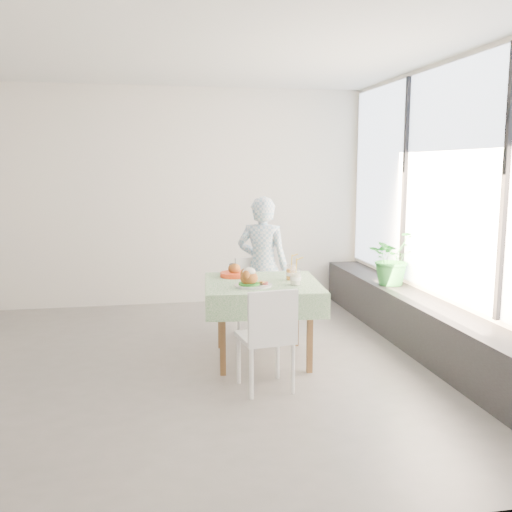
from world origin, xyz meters
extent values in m
plane|color=#5D5B58|center=(0.00, 0.00, 0.00)|extent=(6.00, 6.00, 0.00)
plane|color=white|center=(0.00, 0.00, 2.80)|extent=(6.00, 6.00, 0.00)
cube|color=white|center=(0.00, 2.50, 1.40)|extent=(6.00, 0.02, 2.80)
cube|color=white|center=(0.00, -2.50, 1.40)|extent=(6.00, 0.02, 2.80)
cube|color=white|center=(3.00, 0.00, 1.40)|extent=(0.02, 5.00, 2.80)
cube|color=#D1E0F9|center=(2.97, 0.00, 1.65)|extent=(0.01, 4.80, 2.18)
cube|color=black|center=(2.80, 0.00, 0.25)|extent=(0.40, 4.80, 0.50)
cube|color=brown|center=(1.20, 0.08, 0.71)|extent=(0.99, 0.99, 0.04)
cube|color=silver|center=(1.20, 0.08, 0.74)|extent=(1.14, 1.14, 0.01)
cube|color=white|center=(1.30, 0.76, 0.42)|extent=(0.47, 0.47, 0.04)
cube|color=white|center=(1.26, 0.94, 0.64)|extent=(0.39, 0.12, 0.40)
cube|color=white|center=(1.08, -0.63, 0.43)|extent=(0.45, 0.45, 0.04)
cube|color=white|center=(1.10, -0.81, 0.65)|extent=(0.40, 0.09, 0.40)
imported|color=#82AED0|center=(1.36, 0.86, 0.75)|extent=(0.64, 0.55, 1.49)
cylinder|color=white|center=(1.08, -0.11, 0.75)|extent=(0.34, 0.34, 0.02)
cylinder|color=#155517|center=(1.04, -0.11, 0.77)|extent=(0.19, 0.19, 0.02)
ellipsoid|color=#9C5B25|center=(1.04, -0.11, 0.82)|extent=(0.16, 0.14, 0.12)
ellipsoid|color=white|center=(1.04, -0.11, 0.88)|extent=(0.11, 0.11, 0.08)
cylinder|color=maroon|center=(1.18, -0.13, 0.78)|extent=(0.06, 0.06, 0.03)
cylinder|color=white|center=(1.48, 0.13, 0.81)|extent=(0.09, 0.09, 0.14)
cylinder|color=orange|center=(1.48, 0.13, 0.79)|extent=(0.08, 0.08, 0.10)
cylinder|color=white|center=(1.48, 0.13, 0.88)|extent=(0.10, 0.10, 0.01)
cylinder|color=yellow|center=(1.49, 0.13, 0.93)|extent=(0.01, 0.03, 0.19)
cylinder|color=white|center=(1.46, -0.10, 0.81)|extent=(0.10, 0.10, 0.14)
cylinder|color=#F0EDCA|center=(1.46, -0.10, 0.80)|extent=(0.09, 0.09, 0.10)
cylinder|color=white|center=(1.46, -0.10, 0.88)|extent=(0.10, 0.10, 0.01)
cylinder|color=yellow|center=(1.47, -0.10, 0.93)|extent=(0.01, 0.04, 0.19)
cylinder|color=red|center=(0.98, 0.38, 0.76)|extent=(0.27, 0.27, 0.04)
cylinder|color=white|center=(0.98, 0.38, 0.78)|extent=(0.23, 0.23, 0.02)
ellipsoid|color=#9C5B25|center=(0.98, 0.38, 0.82)|extent=(0.12, 0.12, 0.10)
imported|color=#2B813A|center=(2.81, 0.84, 0.80)|extent=(0.68, 0.65, 0.60)
camera|label=1|loc=(0.18, -4.97, 1.79)|focal=40.00mm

